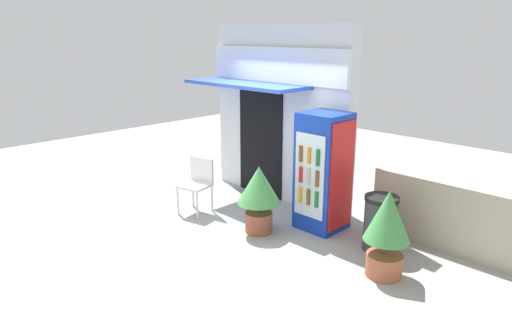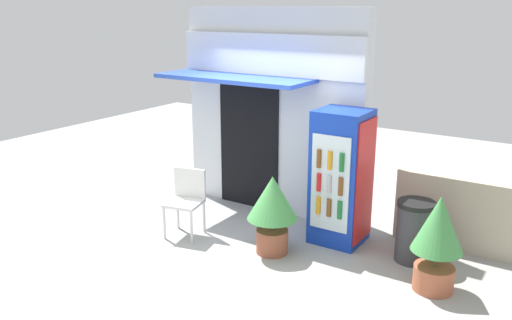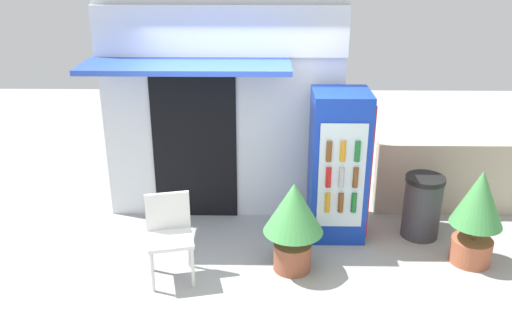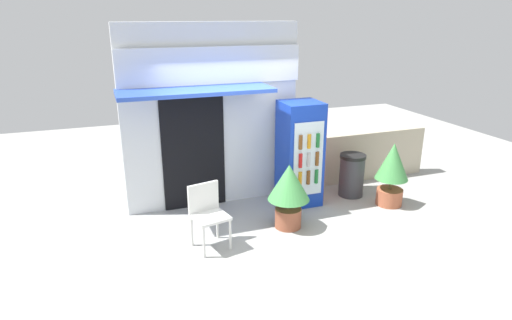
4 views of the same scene
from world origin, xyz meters
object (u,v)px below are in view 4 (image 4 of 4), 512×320
(potted_plant_curbside, at_px, (392,169))
(plastic_chair, at_px, (207,210))
(drink_cooler, at_px, (300,154))
(potted_plant_near_shop, at_px, (289,189))
(trash_bin, at_px, (352,175))

(potted_plant_curbside, bearing_deg, plastic_chair, -174.77)
(drink_cooler, xyz_separation_m, potted_plant_near_shop, (-0.57, -0.82, -0.26))
(plastic_chair, bearing_deg, trash_bin, 17.04)
(potted_plant_near_shop, height_order, potted_plant_curbside, potted_plant_curbside)
(drink_cooler, relative_size, trash_bin, 2.30)
(drink_cooler, distance_m, potted_plant_curbside, 1.61)
(trash_bin, bearing_deg, potted_plant_curbside, -54.73)
(trash_bin, bearing_deg, potted_plant_near_shop, -154.45)
(potted_plant_near_shop, bearing_deg, plastic_chair, -174.42)
(plastic_chair, xyz_separation_m, potted_plant_curbside, (3.36, 0.31, 0.11))
(potted_plant_near_shop, xyz_separation_m, trash_bin, (1.61, 0.77, -0.25))
(potted_plant_near_shop, bearing_deg, potted_plant_curbside, 5.00)
(trash_bin, bearing_deg, plastic_chair, -162.96)
(potted_plant_near_shop, bearing_deg, trash_bin, 25.55)
(drink_cooler, bearing_deg, potted_plant_curbside, -23.70)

